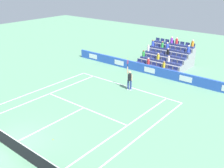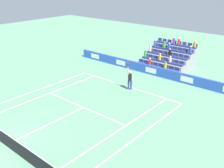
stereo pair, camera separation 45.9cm
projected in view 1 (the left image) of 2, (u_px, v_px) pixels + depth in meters
name	position (u px, v px, depth m)	size (l,w,h in m)	color
ground_plane	(7.00, 147.00, 15.58)	(80.00, 80.00, 0.00)	#669E77
line_baseline	(126.00, 86.00, 24.10)	(10.97, 0.10, 0.01)	white
line_service	(84.00, 108.00, 20.17)	(8.23, 0.10, 0.01)	white
line_centre_service	(51.00, 125.00, 17.87)	(0.10, 6.40, 0.01)	white
line_singles_sideline_left	(45.00, 95.00, 22.24)	(0.10, 11.89, 0.01)	white
line_singles_sideline_right	(123.00, 128.00, 17.44)	(0.10, 11.89, 0.01)	white
line_doubles_sideline_left	(35.00, 91.00, 23.04)	(0.10, 11.89, 0.01)	white
line_doubles_sideline_right	(141.00, 136.00, 16.64)	(0.10, 11.89, 0.01)	white
line_centre_mark	(126.00, 86.00, 24.03)	(0.10, 0.20, 0.01)	white
sponsor_barrier	(150.00, 70.00, 26.85)	(19.56, 0.22, 0.94)	blue
tennis_net	(6.00, 140.00, 15.39)	(11.97, 0.10, 1.07)	#33383D
tennis_player	(130.00, 79.00, 22.96)	(0.54, 0.41, 2.85)	navy
stadium_stand	(167.00, 59.00, 29.27)	(4.96, 4.75, 3.03)	gray
loose_tennis_ball	(53.00, 139.00, 16.20)	(0.07, 0.07, 0.07)	#D1E533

